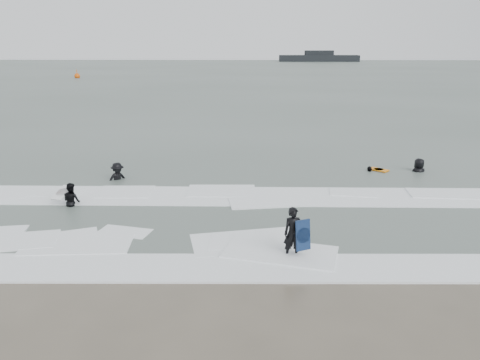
{
  "coord_description": "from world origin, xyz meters",
  "views": [
    {
      "loc": [
        0.36,
        -13.17,
        6.5
      ],
      "look_at": [
        0.0,
        5.0,
        1.1
      ],
      "focal_mm": 35.0,
      "sensor_mm": 36.0,
      "label": 1
    }
  ],
  "objects_px": {
    "buoy": "(77,76)",
    "surfer_breaker": "(118,181)",
    "surfer_centre": "(292,257)",
    "surfer_right_far": "(418,172)",
    "surfer_right_near": "(369,172)",
    "surfer_wading": "(72,206)",
    "vessel_horizon": "(319,58)"
  },
  "relations": [
    {
      "from": "surfer_wading",
      "to": "surfer_right_near",
      "type": "bearing_deg",
      "value": -124.23
    },
    {
      "from": "vessel_horizon",
      "to": "surfer_wading",
      "type": "bearing_deg",
      "value": -101.97
    },
    {
      "from": "surfer_right_near",
      "to": "surfer_right_far",
      "type": "bearing_deg",
      "value": 115.75
    },
    {
      "from": "surfer_breaker",
      "to": "surfer_right_near",
      "type": "distance_m",
      "value": 12.72
    },
    {
      "from": "surfer_right_far",
      "to": "vessel_horizon",
      "type": "relative_size",
      "value": 0.07
    },
    {
      "from": "vessel_horizon",
      "to": "surfer_right_near",
      "type": "bearing_deg",
      "value": -96.97
    },
    {
      "from": "surfer_wading",
      "to": "surfer_right_near",
      "type": "height_order",
      "value": "surfer_wading"
    },
    {
      "from": "surfer_centre",
      "to": "buoy",
      "type": "relative_size",
      "value": 1.01
    },
    {
      "from": "surfer_centre",
      "to": "vessel_horizon",
      "type": "bearing_deg",
      "value": 71.83
    },
    {
      "from": "surfer_centre",
      "to": "buoy",
      "type": "distance_m",
      "value": 80.47
    },
    {
      "from": "surfer_right_far",
      "to": "vessel_horizon",
      "type": "distance_m",
      "value": 138.13
    },
    {
      "from": "surfer_wading",
      "to": "surfer_breaker",
      "type": "distance_m",
      "value": 3.77
    },
    {
      "from": "surfer_right_near",
      "to": "surfer_right_far",
      "type": "distance_m",
      "value": 2.52
    },
    {
      "from": "surfer_wading",
      "to": "surfer_breaker",
      "type": "height_order",
      "value": "surfer_breaker"
    },
    {
      "from": "surfer_right_near",
      "to": "vessel_horizon",
      "type": "height_order",
      "value": "vessel_horizon"
    },
    {
      "from": "surfer_right_near",
      "to": "surfer_right_far",
      "type": "xyz_separation_m",
      "value": [
        2.52,
        0.01,
        0.0
      ]
    },
    {
      "from": "surfer_wading",
      "to": "vessel_horizon",
      "type": "height_order",
      "value": "vessel_horizon"
    },
    {
      "from": "surfer_right_far",
      "to": "buoy",
      "type": "relative_size",
      "value": 1.15
    },
    {
      "from": "surfer_right_near",
      "to": "buoy",
      "type": "bearing_deg",
      "value": -123.66
    },
    {
      "from": "surfer_breaker",
      "to": "surfer_right_near",
      "type": "bearing_deg",
      "value": -30.74
    },
    {
      "from": "surfer_wading",
      "to": "surfer_centre",
      "type": "bearing_deg",
      "value": -174.22
    },
    {
      "from": "surfer_right_far",
      "to": "buoy",
      "type": "xyz_separation_m",
      "value": [
        -40.33,
        63.37,
        0.42
      ]
    },
    {
      "from": "surfer_centre",
      "to": "surfer_right_far",
      "type": "bearing_deg",
      "value": 43.88
    },
    {
      "from": "buoy",
      "to": "vessel_horizon",
      "type": "distance_m",
      "value": 91.98
    },
    {
      "from": "surfer_wading",
      "to": "surfer_breaker",
      "type": "bearing_deg",
      "value": -70.0
    },
    {
      "from": "vessel_horizon",
      "to": "surfer_breaker",
      "type": "bearing_deg",
      "value": -101.92
    },
    {
      "from": "surfer_centre",
      "to": "buoy",
      "type": "xyz_separation_m",
      "value": [
        -32.94,
        73.42,
        0.42
      ]
    },
    {
      "from": "surfer_wading",
      "to": "buoy",
      "type": "bearing_deg",
      "value": -36.9
    },
    {
      "from": "surfer_right_near",
      "to": "buoy",
      "type": "height_order",
      "value": "buoy"
    },
    {
      "from": "buoy",
      "to": "surfer_breaker",
      "type": "bearing_deg",
      "value": -68.86
    },
    {
      "from": "surfer_right_far",
      "to": "surfer_centre",
      "type": "bearing_deg",
      "value": 43.18
    },
    {
      "from": "surfer_centre",
      "to": "surfer_right_far",
      "type": "distance_m",
      "value": 12.47
    }
  ]
}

